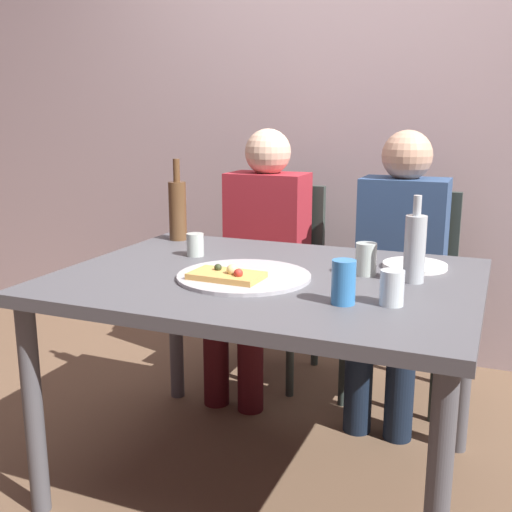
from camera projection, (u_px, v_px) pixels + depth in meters
ground_plane at (267, 477)px, 2.14m from camera, size 8.00×8.00×0.00m
back_wall at (365, 100)px, 3.05m from camera, size 6.00×0.10×2.60m
dining_table at (268, 298)px, 1.99m from camera, size 1.32×1.00×0.73m
pizza_tray at (244, 276)px, 1.93m from camera, size 0.42×0.42×0.01m
pizza_slice_last at (227, 275)px, 1.88m from camera, size 0.22×0.14×0.05m
wine_bottle at (178, 209)px, 2.49m from camera, size 0.07×0.07×0.33m
beer_bottle at (415, 247)px, 1.86m from camera, size 0.06×0.06×0.27m
tumbler_near at (366, 259)px, 1.96m from camera, size 0.07×0.07×0.10m
tumbler_far at (195, 245)px, 2.22m from camera, size 0.06×0.06×0.08m
wine_glass at (392, 288)px, 1.65m from camera, size 0.07×0.07×0.10m
soda_can at (344, 282)px, 1.65m from camera, size 0.07×0.07×0.12m
plate_stack at (415, 266)px, 2.06m from camera, size 0.21×0.21×0.02m
chair_left at (272, 267)px, 2.95m from camera, size 0.44×0.44×0.90m
chair_right at (402, 280)px, 2.72m from camera, size 0.44×0.44×0.90m
guest_in_sweater at (260, 247)px, 2.79m from camera, size 0.36×0.56×1.17m
guest_in_beanie at (398, 259)px, 2.56m from camera, size 0.36×0.56×1.17m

